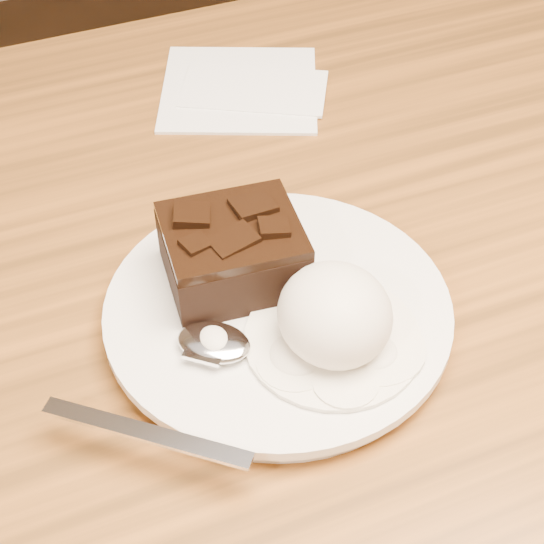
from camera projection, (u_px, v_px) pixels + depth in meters
name	position (u px, v px, depth m)	size (l,w,h in m)	color
plate	(278.00, 315.00, 0.57)	(0.23, 0.23, 0.02)	silver
brownie	(233.00, 256.00, 0.57)	(0.09, 0.07, 0.04)	black
ice_cream_scoop	(335.00, 315.00, 0.53)	(0.07, 0.07, 0.06)	white
melt_puddle	(333.00, 340.00, 0.54)	(0.11, 0.11, 0.00)	white
spoon	(214.00, 344.00, 0.54)	(0.03, 0.18, 0.01)	silver
napkin	(239.00, 87.00, 0.78)	(0.14, 0.14, 0.01)	white
crumb_a	(353.00, 358.00, 0.53)	(0.01, 0.01, 0.00)	black
crumb_b	(203.00, 343.00, 0.54)	(0.01, 0.01, 0.00)	black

